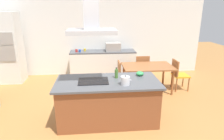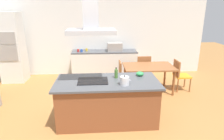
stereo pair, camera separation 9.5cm
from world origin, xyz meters
name	(u,v)px [view 1 (the left image)]	position (x,y,z in m)	size (l,w,h in m)	color
ground	(104,92)	(0.00, 1.50, 0.00)	(16.00, 16.00, 0.00)	#AD753D
wall_back	(101,36)	(0.00, 3.25, 1.35)	(7.20, 0.10, 2.70)	white
kitchen_island	(108,101)	(0.00, 0.00, 0.45)	(2.09, 1.02, 0.90)	brown
cooktop	(93,81)	(-0.29, 0.00, 0.91)	(0.60, 0.44, 0.01)	black
tea_kettle	(125,81)	(0.32, -0.24, 0.98)	(0.23, 0.18, 0.19)	silver
olive_oil_bottle	(116,74)	(0.20, 0.16, 1.00)	(0.07, 0.07, 0.23)	#47722D
mixing_bowl	(140,73)	(0.72, 0.26, 0.95)	(0.17, 0.17, 0.09)	#33934C
back_counter	(103,64)	(0.05, 2.88, 0.45)	(2.22, 0.62, 0.90)	silver
countertop_microwave	(113,47)	(0.40, 2.88, 1.04)	(0.50, 0.38, 0.28)	#9E9993
coffee_mug_red	(76,51)	(-0.83, 2.82, 0.95)	(0.08, 0.08, 0.09)	red
coffee_mug_blue	(80,51)	(-0.72, 2.80, 0.95)	(0.08, 0.08, 0.09)	#2D56B2
coffee_mug_yellow	(85,50)	(-0.56, 2.92, 0.95)	(0.08, 0.08, 0.09)	gold
wall_oven_stack	(9,48)	(-2.90, 2.65, 1.10)	(0.70, 0.66, 2.20)	silver
dining_table	(148,69)	(1.24, 1.49, 0.67)	(1.40, 0.90, 0.75)	#995B33
chair_at_right_end	(178,73)	(2.16, 1.49, 0.51)	(0.42, 0.42, 0.89)	gold
chair_at_left_end	(115,75)	(0.33, 1.49, 0.51)	(0.42, 0.42, 0.89)	gold
chair_facing_back_wall	(142,67)	(1.24, 2.16, 0.51)	(0.42, 0.42, 0.89)	gold
range_hood	(91,20)	(-0.29, 0.00, 2.10)	(0.90, 0.55, 0.78)	#ADADB2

